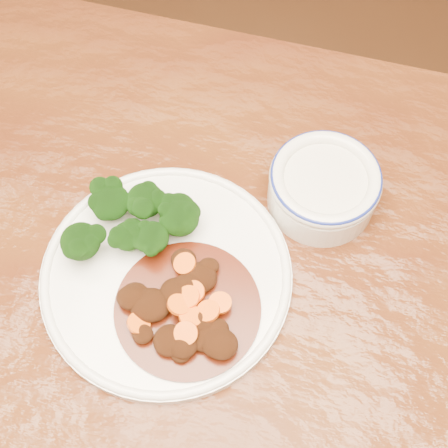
# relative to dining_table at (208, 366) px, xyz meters

# --- Properties ---
(dining_table) EXTENTS (1.60, 1.07, 0.75)m
(dining_table) POSITION_rel_dining_table_xyz_m (0.00, 0.00, 0.00)
(dining_table) COLOR #572B0F
(dining_table) RESTS_ON ground
(dinner_plate) EXTENTS (0.28, 0.28, 0.02)m
(dinner_plate) POSITION_rel_dining_table_xyz_m (-0.06, 0.07, 0.09)
(dinner_plate) COLOR white
(dinner_plate) RESTS_ON dining_table
(broccoli_florets) EXTENTS (0.15, 0.10, 0.05)m
(broccoli_florets) POSITION_rel_dining_table_xyz_m (-0.10, 0.12, 0.12)
(broccoli_florets) COLOR #5E934C
(broccoli_florets) RESTS_ON dinner_plate
(mince_stew) EXTENTS (0.16, 0.16, 0.03)m
(mince_stew) POSITION_rel_dining_table_xyz_m (-0.03, 0.03, 0.10)
(mince_stew) COLOR #451507
(mince_stew) RESTS_ON dinner_plate
(dip_bowl) EXTENTS (0.13, 0.13, 0.06)m
(dip_bowl) POSITION_rel_dining_table_xyz_m (0.11, 0.20, 0.11)
(dip_bowl) COLOR beige
(dip_bowl) RESTS_ON dining_table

